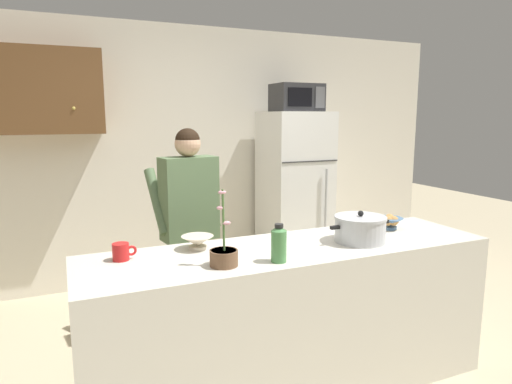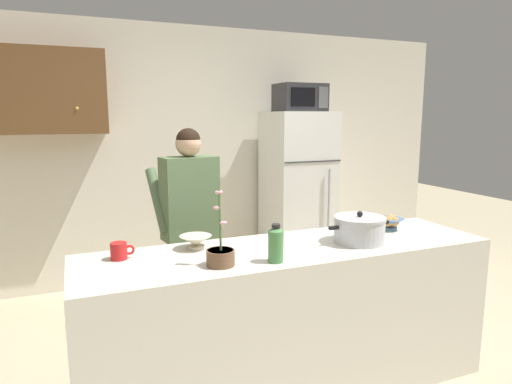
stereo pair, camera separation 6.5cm
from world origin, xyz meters
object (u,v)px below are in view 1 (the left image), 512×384
microwave (297,98)px  potted_orchid (224,255)px  person_near_pot (189,210)px  coffee_mug (121,252)px  bread_bowl (389,222)px  bottle_near_edge (279,243)px  cooking_pot (360,229)px  refrigerator (294,194)px  empty_bowl (197,241)px

microwave → potted_orchid: microwave is taller
person_near_pot → coffee_mug: 0.95m
bread_bowl → bottle_near_edge: (-1.02, -0.33, 0.05)m
microwave → bottle_near_edge: (-1.21, -2.04, -0.86)m
cooking_pot → bottle_near_edge: bearing=-166.9°
cooking_pot → coffee_mug: cooking_pot is taller
refrigerator → empty_bowl: refrigerator is taller
person_near_pot → bottle_near_edge: (0.19, -1.12, 0.02)m
refrigerator → microwave: 1.01m
cooking_pot → refrigerator: bearing=73.4°
person_near_pot → bottle_near_edge: bearing=-80.1°
coffee_mug → bottle_near_edge: bottle_near_edge is taller
microwave → empty_bowl: microwave is taller
person_near_pot → bread_bowl: (1.22, -0.79, -0.03)m
cooking_pot → coffee_mug: 1.44m
person_near_pot → cooking_pot: person_near_pot is taller
person_near_pot → bread_bowl: bearing=-33.1°
refrigerator → coffee_mug: bearing=-139.5°
person_near_pot → potted_orchid: 1.07m
potted_orchid → refrigerator: bearing=53.1°
refrigerator → coffee_mug: 2.62m
refrigerator → bread_bowl: refrigerator is taller
microwave → person_near_pot: bearing=-146.7°
potted_orchid → bread_bowl: bearing=11.6°
refrigerator → coffee_mug: size_ratio=13.31×
coffee_mug → bottle_near_edge: bearing=-25.3°
person_near_pot → potted_orchid: size_ratio=3.96×
microwave → refrigerator: bearing=90.1°
empty_bowl → potted_orchid: potted_orchid is taller
refrigerator → potted_orchid: (-1.51, -2.01, 0.11)m
bottle_near_edge → coffee_mug: bearing=154.7°
person_near_pot → bread_bowl: person_near_pot is taller
refrigerator → bottle_near_edge: (-1.21, -2.07, 0.15)m
coffee_mug → empty_bowl: 0.44m
cooking_pot → coffee_mug: (-1.42, 0.22, -0.03)m
coffee_mug → potted_orchid: bearing=-32.7°
refrigerator → empty_bowl: (-1.55, -1.67, 0.09)m
microwave → bread_bowl: bearing=-96.3°
cooking_pot → bottle_near_edge: bottle_near_edge is taller
bottle_near_edge → cooking_pot: bearing=13.1°
empty_bowl → refrigerator: bearing=47.0°
person_near_pot → bottle_near_edge: person_near_pot is taller
bread_bowl → potted_orchid: potted_orchid is taller
microwave → bottle_near_edge: bearing=-120.7°
empty_bowl → cooking_pot: bearing=-14.4°
microwave → empty_bowl: size_ratio=2.51×
person_near_pot → bottle_near_edge: size_ratio=7.67×
microwave → cooking_pot: 2.17m
cooking_pot → bread_bowl: bearing=25.1°
refrigerator → microwave: size_ratio=3.63×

